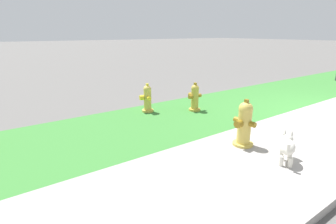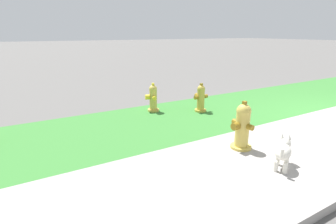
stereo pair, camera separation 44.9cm
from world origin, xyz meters
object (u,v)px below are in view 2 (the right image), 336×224
(fire_hydrant_by_grass_verge, at_px, (242,126))
(fire_hydrant_across_street, at_px, (153,98))
(small_white_dog, at_px, (283,151))
(fire_hydrant_at_driveway, at_px, (201,98))

(fire_hydrant_by_grass_verge, xyz_separation_m, fire_hydrant_across_street, (-0.27, 2.60, -0.06))
(small_white_dog, bearing_deg, fire_hydrant_across_street, 63.13)
(fire_hydrant_across_street, bearing_deg, fire_hydrant_by_grass_verge, -158.01)
(fire_hydrant_by_grass_verge, bearing_deg, small_white_dog, 179.54)
(fire_hydrant_across_street, distance_m, small_white_dog, 3.37)
(fire_hydrant_at_driveway, distance_m, fire_hydrant_across_street, 1.13)
(fire_hydrant_at_driveway, height_order, fire_hydrant_by_grass_verge, fire_hydrant_by_grass_verge)
(fire_hydrant_across_street, bearing_deg, fire_hydrant_at_driveway, -104.79)
(fire_hydrant_by_grass_verge, xyz_separation_m, small_white_dog, (0.02, -0.75, -0.13))
(fire_hydrant_at_driveway, relative_size, fire_hydrant_across_street, 1.00)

